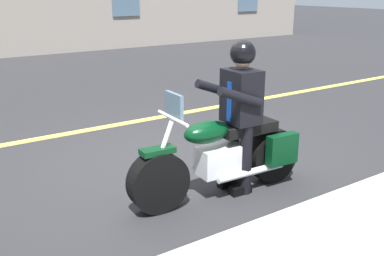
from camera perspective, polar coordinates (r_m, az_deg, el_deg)
ground_plane at (r=6.11m, az=-2.35°, el=-4.38°), size 80.00×80.00×0.00m
lane_center_stripe at (r=7.79m, az=-10.10°, el=0.30°), size 60.00×0.16×0.01m
motorcycle_main at (r=5.08m, az=4.23°, el=-3.60°), size 2.22×0.66×1.26m
rider_main at (r=5.01m, az=6.13°, el=3.06°), size 0.64×0.57×1.74m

